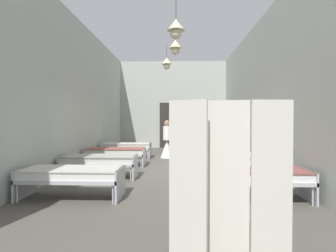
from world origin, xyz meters
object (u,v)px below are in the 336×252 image
object	(u,v)px
nurse_near_aisle	(177,147)
bed_left_row_2	(116,152)
bed_left_row_0	(72,175)
bed_right_row_3	(216,147)
bed_right_row_2	(224,153)
bed_right_row_1	(236,161)
bed_left_row_1	(100,161)
bed_left_row_3	(126,147)
privacy_screen	(229,184)
bed_right_row_0	(257,176)
nurse_mid_aisle	(167,144)
potted_plant	(179,133)

from	to	relation	value
nurse_near_aisle	bed_left_row_2	bearing A→B (deg)	161.10
bed_left_row_0	bed_right_row_3	distance (m)	6.69
bed_left_row_0	bed_right_row_2	xyz separation A→B (m)	(3.50, 3.80, 0.00)
bed_right_row_1	bed_left_row_1	bearing A→B (deg)	180.00
bed_left_row_3	bed_right_row_3	distance (m)	3.50
nurse_near_aisle	privacy_screen	size ratio (longest dim) A/B	0.87
bed_right_row_3	privacy_screen	distance (m)	8.22
bed_right_row_0	nurse_mid_aisle	size ratio (longest dim) A/B	1.28
bed_left_row_3	nurse_mid_aisle	xyz separation A→B (m)	(1.59, 0.07, 0.09)
bed_right_row_1	privacy_screen	size ratio (longest dim) A/B	1.12
bed_left_row_1	bed_left_row_3	xyz separation A→B (m)	(0.00, 3.80, 0.00)
bed_left_row_0	potted_plant	xyz separation A→B (m)	(2.06, 8.12, 0.40)
potted_plant	privacy_screen	world-z (taller)	privacy_screen
potted_plant	bed_right_row_1	bearing A→B (deg)	-77.01
bed_right_row_2	bed_right_row_3	bearing A→B (deg)	90.00
nurse_mid_aisle	nurse_near_aisle	bearing A→B (deg)	18.44
bed_right_row_2	bed_left_row_1	bearing A→B (deg)	-151.49
nurse_mid_aisle	bed_right_row_2	bearing A→B (deg)	43.74
bed_left_row_2	nurse_near_aisle	distance (m)	2.14
bed_right_row_3	potted_plant	xyz separation A→B (m)	(-1.44, 2.42, 0.40)
potted_plant	bed_right_row_3	bearing A→B (deg)	-59.37
bed_left_row_2	nurse_near_aisle	bearing A→B (deg)	21.67
bed_left_row_1	potted_plant	size ratio (longest dim) A/B	1.40
bed_right_row_0	bed_left_row_3	xyz separation A→B (m)	(-3.50, 5.70, 0.00)
bed_left_row_3	bed_left_row_1	bearing A→B (deg)	-90.00
bed_right_row_1	bed_left_row_2	world-z (taller)	same
bed_right_row_3	potted_plant	distance (m)	2.85
bed_right_row_0	nurse_mid_aisle	distance (m)	6.08
bed_right_row_2	bed_left_row_3	world-z (taller)	same
bed_left_row_3	nurse_mid_aisle	bearing A→B (deg)	2.48
bed_left_row_0	bed_right_row_1	xyz separation A→B (m)	(3.50, 1.90, 0.00)
bed_left_row_2	potted_plant	xyz separation A→B (m)	(2.06, 4.32, 0.40)
bed_right_row_0	bed_right_row_2	distance (m)	3.80
potted_plant	bed_right_row_0	bearing A→B (deg)	-79.98
bed_left_row_3	bed_right_row_2	bearing A→B (deg)	-28.51
bed_right_row_0	bed_left_row_1	distance (m)	3.98
bed_left_row_0	nurse_near_aisle	world-z (taller)	nurse_near_aisle
bed_right_row_2	potted_plant	distance (m)	4.57
bed_left_row_0	bed_right_row_1	bearing A→B (deg)	28.51
bed_left_row_1	bed_right_row_2	world-z (taller)	same
bed_right_row_2	privacy_screen	size ratio (longest dim) A/B	1.12
bed_left_row_0	bed_right_row_2	distance (m)	5.16
bed_right_row_1	bed_right_row_3	world-z (taller)	same
bed_left_row_2	nurse_mid_aisle	bearing A→B (deg)	51.10
bed_right_row_1	bed_right_row_2	size ratio (longest dim) A/B	1.00
bed_right_row_2	bed_left_row_3	xyz separation A→B (m)	(-3.50, 1.90, 0.00)
bed_right_row_1	bed_right_row_3	size ratio (longest dim) A/B	1.00
bed_right_row_3	bed_right_row_2	bearing A→B (deg)	-90.00
bed_left_row_3	bed_right_row_3	bearing A→B (deg)	0.00
bed_left_row_2	privacy_screen	bearing A→B (deg)	-67.86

